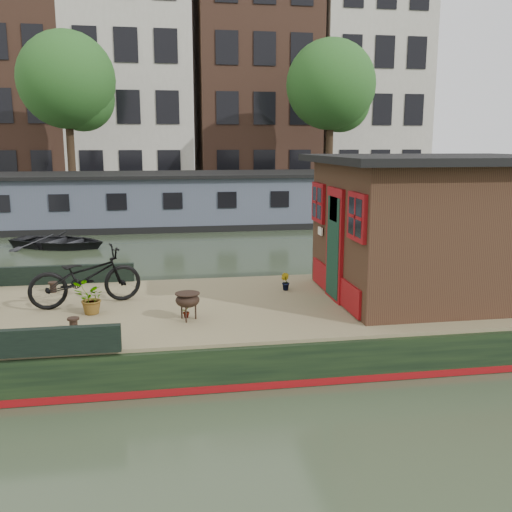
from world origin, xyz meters
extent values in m
plane|color=#27311F|center=(0.00, 0.00, 0.00)|extent=(120.00, 120.00, 0.00)
cube|color=black|center=(0.00, 0.00, 0.30)|extent=(12.00, 4.00, 0.60)
cube|color=maroon|center=(0.00, 0.00, 0.06)|extent=(12.02, 4.02, 0.10)
cube|color=olive|center=(0.00, 0.00, 0.62)|extent=(11.80, 3.80, 0.05)
cube|color=black|center=(-4.50, 1.92, 0.82)|extent=(3.00, 0.12, 0.35)
cube|color=black|center=(2.20, 0.00, 1.80)|extent=(3.50, 3.00, 2.30)
cube|color=black|center=(2.20, 0.00, 3.01)|extent=(4.00, 3.50, 0.12)
cube|color=maroon|center=(0.42, 0.00, 1.60)|extent=(0.06, 0.80, 1.90)
cube|color=black|center=(0.40, 0.00, 1.55)|extent=(0.04, 0.64, 1.70)
cube|color=maroon|center=(0.42, -1.05, 2.20)|extent=(0.06, 0.72, 0.72)
cube|color=maroon|center=(0.42, 1.05, 2.20)|extent=(0.06, 0.72, 0.72)
imported|color=black|center=(-3.70, 0.35, 1.13)|extent=(1.92, 1.16, 0.95)
imported|color=maroon|center=(-0.26, 0.74, 0.80)|extent=(0.21, 0.22, 0.31)
imported|color=#A65D30|center=(-3.57, -0.22, 0.91)|extent=(0.61, 0.59, 0.51)
imported|color=brown|center=(-2.11, -0.66, 0.81)|extent=(0.13, 0.18, 0.32)
cylinder|color=black|center=(-4.39, 1.27, 0.74)|extent=(0.17, 0.17, 0.19)
cylinder|color=black|center=(-3.72, -1.00, 0.75)|extent=(0.17, 0.17, 0.19)
imported|color=black|center=(-5.69, 9.64, 0.32)|extent=(3.74, 3.28, 0.64)
cube|color=#424758|center=(0.00, 14.00, 1.00)|extent=(20.00, 4.00, 2.00)
cube|color=black|center=(0.00, 14.00, 2.05)|extent=(20.40, 4.40, 0.12)
cube|color=black|center=(0.00, 14.00, 0.12)|extent=(20.00, 4.05, 0.24)
cube|color=#47443F|center=(0.00, 20.50, 0.45)|extent=(60.00, 6.00, 0.90)
cube|color=brown|center=(-10.50, 27.50, 7.50)|extent=(6.00, 8.00, 15.00)
cube|color=#B7B2A3|center=(-4.00, 27.50, 8.25)|extent=(7.00, 8.00, 16.50)
cube|color=brown|center=(3.50, 27.50, 7.75)|extent=(7.00, 8.00, 15.50)
cube|color=#B7B2A3|center=(10.50, 27.50, 8.00)|extent=(6.50, 8.00, 16.00)
cylinder|color=#332316|center=(-6.50, 19.00, 2.90)|extent=(0.36, 0.36, 4.00)
sphere|color=#26511B|center=(-6.50, 19.00, 6.10)|extent=(4.40, 4.40, 4.40)
sphere|color=#26511B|center=(-5.90, 19.30, 5.30)|extent=(3.00, 3.00, 3.00)
cylinder|color=#332316|center=(6.00, 19.00, 2.90)|extent=(0.36, 0.36, 4.00)
sphere|color=#26511B|center=(6.00, 19.00, 6.10)|extent=(4.40, 4.40, 4.40)
sphere|color=#26511B|center=(6.60, 19.30, 5.30)|extent=(3.00, 3.00, 3.00)
camera|label=1|loc=(-2.44, -9.07, 3.27)|focal=40.00mm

